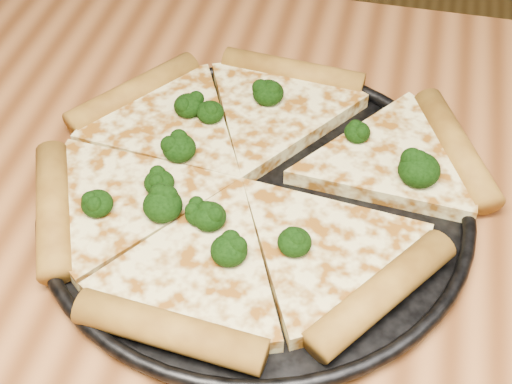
# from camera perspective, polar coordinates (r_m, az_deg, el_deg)

# --- Properties ---
(pizza_pan) EXTENTS (0.34, 0.34, 0.02)m
(pizza_pan) POSITION_cam_1_polar(r_m,az_deg,el_deg) (0.57, 0.00, -0.58)
(pizza_pan) COLOR black
(pizza_pan) RESTS_ON dining_table
(pizza) EXTENTS (0.38, 0.33, 0.03)m
(pizza) POSITION_cam_1_polar(r_m,az_deg,el_deg) (0.58, -0.58, 1.02)
(pizza) COLOR #ECDE90
(pizza) RESTS_ON pizza_pan
(broccoli_florets) EXTENTS (0.26, 0.20, 0.02)m
(broccoli_florets) POSITION_cam_1_polar(r_m,az_deg,el_deg) (0.57, -1.09, 1.58)
(broccoli_florets) COLOR black
(broccoli_florets) RESTS_ON pizza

